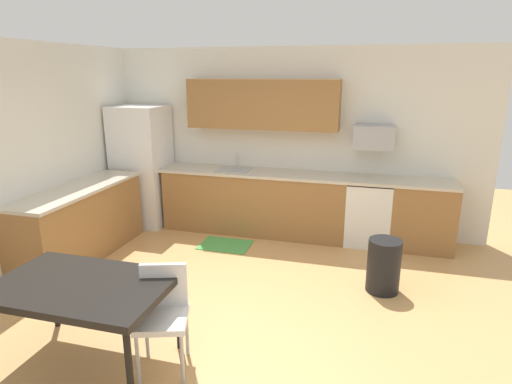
{
  "coord_description": "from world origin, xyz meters",
  "views": [
    {
      "loc": [
        1.28,
        -3.64,
        2.35
      ],
      "look_at": [
        0.0,
        1.0,
        1.0
      ],
      "focal_mm": 30.17,
      "sensor_mm": 36.0,
      "label": 1
    }
  ],
  "objects_px": {
    "oven_range": "(368,212)",
    "microwave": "(374,137)",
    "refrigerator": "(142,166)",
    "dining_table": "(81,290)",
    "chair_near_table": "(163,309)",
    "trash_bin": "(384,266)"
  },
  "relations": [
    {
      "from": "chair_near_table",
      "to": "oven_range",
      "type": "bearing_deg",
      "value": 64.1
    },
    {
      "from": "microwave",
      "to": "chair_near_table",
      "type": "xyz_separation_m",
      "value": [
        -1.54,
        -3.27,
        -0.99
      ]
    },
    {
      "from": "oven_range",
      "to": "dining_table",
      "type": "relative_size",
      "value": 0.65
    },
    {
      "from": "dining_table",
      "to": "oven_range",
      "type": "bearing_deg",
      "value": 57.13
    },
    {
      "from": "chair_near_table",
      "to": "trash_bin",
      "type": "height_order",
      "value": "chair_near_table"
    },
    {
      "from": "microwave",
      "to": "dining_table",
      "type": "xyz_separation_m",
      "value": [
        -2.16,
        -3.44,
        -0.82
      ]
    },
    {
      "from": "refrigerator",
      "to": "dining_table",
      "type": "xyz_separation_m",
      "value": [
        1.3,
        -3.26,
        -0.25
      ]
    },
    {
      "from": "oven_range",
      "to": "dining_table",
      "type": "bearing_deg",
      "value": -122.87
    },
    {
      "from": "dining_table",
      "to": "trash_bin",
      "type": "xyz_separation_m",
      "value": [
        2.37,
        1.93,
        -0.38
      ]
    },
    {
      "from": "oven_range",
      "to": "microwave",
      "type": "height_order",
      "value": "microwave"
    },
    {
      "from": "trash_bin",
      "to": "oven_range",
      "type": "bearing_deg",
      "value": 98.39
    },
    {
      "from": "refrigerator",
      "to": "dining_table",
      "type": "relative_size",
      "value": 1.32
    },
    {
      "from": "refrigerator",
      "to": "microwave",
      "type": "xyz_separation_m",
      "value": [
        3.46,
        0.18,
        0.56
      ]
    },
    {
      "from": "chair_near_table",
      "to": "trash_bin",
      "type": "bearing_deg",
      "value": 45.26
    },
    {
      "from": "dining_table",
      "to": "chair_near_table",
      "type": "height_order",
      "value": "chair_near_table"
    },
    {
      "from": "microwave",
      "to": "dining_table",
      "type": "relative_size",
      "value": 0.39
    },
    {
      "from": "refrigerator",
      "to": "dining_table",
      "type": "distance_m",
      "value": 3.52
    },
    {
      "from": "refrigerator",
      "to": "microwave",
      "type": "height_order",
      "value": "refrigerator"
    },
    {
      "from": "microwave",
      "to": "oven_range",
      "type": "bearing_deg",
      "value": -90.0
    },
    {
      "from": "dining_table",
      "to": "refrigerator",
      "type": "bearing_deg",
      "value": 111.72
    },
    {
      "from": "oven_range",
      "to": "microwave",
      "type": "bearing_deg",
      "value": 90.0
    },
    {
      "from": "dining_table",
      "to": "trash_bin",
      "type": "relative_size",
      "value": 2.33
    }
  ]
}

